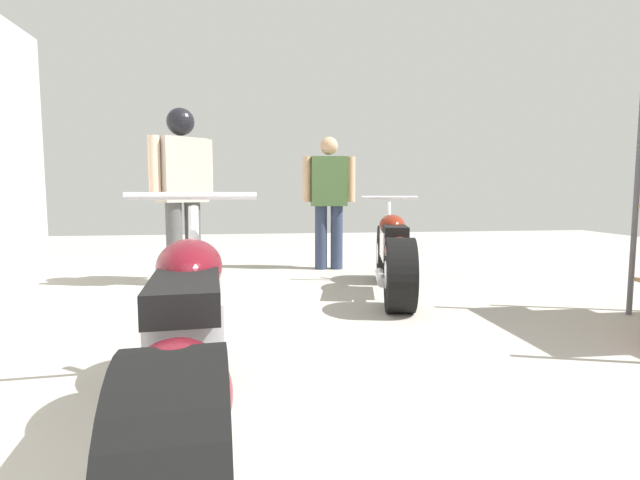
# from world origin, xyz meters

# --- Properties ---
(ground_plane) EXTENTS (15.07, 15.07, 0.00)m
(ground_plane) POSITION_xyz_m (0.00, 3.14, 0.00)
(ground_plane) COLOR #A8A399
(motorcycle_maroon_cruiser) EXTENTS (0.59, 2.01, 0.93)m
(motorcycle_maroon_cruiser) POSITION_xyz_m (-0.59, 1.57, 0.38)
(motorcycle_maroon_cruiser) COLOR black
(motorcycle_maroon_cruiser) RESTS_ON ground_plane
(motorcycle_black_naked) EXTENTS (0.70, 1.91, 0.89)m
(motorcycle_black_naked) POSITION_xyz_m (0.87, 4.11, 0.37)
(motorcycle_black_naked) COLOR black
(motorcycle_black_naked) RESTS_ON ground_plane
(mechanic_in_blue) EXTENTS (0.64, 0.25, 1.58)m
(mechanic_in_blue) POSITION_xyz_m (0.52, 5.66, 0.90)
(mechanic_in_blue) COLOR #2D3851
(mechanic_in_blue) RESTS_ON ground_plane
(mechanic_with_helmet) EXTENTS (0.62, 0.50, 1.76)m
(mechanic_with_helmet) POSITION_xyz_m (-1.08, 4.90, 1.05)
(mechanic_with_helmet) COLOR #4C4C4C
(mechanic_with_helmet) RESTS_ON ground_plane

